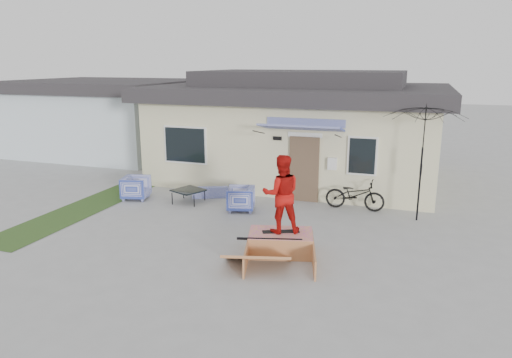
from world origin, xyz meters
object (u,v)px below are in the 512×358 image
(coffee_table, at_px, (189,196))
(armchair_right, at_px, (241,197))
(skater, at_px, (281,192))
(patio_umbrella, at_px, (422,160))
(bicycle, at_px, (355,191))
(loveseat, at_px, (212,189))
(skate_ramp, at_px, (281,243))
(armchair_left, at_px, (136,186))
(skateboard, at_px, (281,231))

(coffee_table, bearing_deg, armchair_right, -7.36)
(skater, bearing_deg, patio_umbrella, -154.11)
(bicycle, bearing_deg, loveseat, 92.46)
(bicycle, bearing_deg, armchair_right, 111.98)
(coffee_table, distance_m, skate_ramp, 4.94)
(patio_umbrella, height_order, skater, skater)
(bicycle, relative_size, patio_umbrella, 0.74)
(coffee_table, bearing_deg, armchair_left, -174.03)
(armchair_right, bearing_deg, loveseat, -143.06)
(armchair_left, xyz_separation_m, skateboard, (5.73, -2.75, 0.10))
(patio_umbrella, bearing_deg, armchair_left, -175.16)
(bicycle, distance_m, skater, 4.20)
(armchair_left, bearing_deg, bicycle, -94.61)
(skateboard, bearing_deg, armchair_right, 103.12)
(armchair_right, height_order, coffee_table, armchair_right)
(bicycle, height_order, skater, skater)
(bicycle, distance_m, skateboard, 4.11)
(coffee_table, bearing_deg, bicycle, 10.90)
(skate_ramp, xyz_separation_m, skateboard, (-0.01, 0.05, 0.27))
(skater, bearing_deg, skateboard, -113.31)
(loveseat, height_order, skate_ramp, loveseat)
(skater, bearing_deg, armchair_right, -76.15)
(loveseat, xyz_separation_m, armchair_left, (-2.25, -1.08, 0.16))
(armchair_right, height_order, skateboard, armchair_right)
(loveseat, relative_size, armchair_right, 1.62)
(armchair_right, xyz_separation_m, skater, (2.05, -2.70, 1.06))
(coffee_table, height_order, patio_umbrella, patio_umbrella)
(patio_umbrella, relative_size, skateboard, 2.76)
(loveseat, distance_m, coffee_table, 0.99)
(skater, bearing_deg, loveseat, -71.00)
(armchair_right, bearing_deg, skateboard, 22.22)
(coffee_table, distance_m, skateboard, 4.91)
(patio_umbrella, bearing_deg, bicycle, 166.57)
(loveseat, xyz_separation_m, skate_ramp, (3.50, -3.88, -0.01))
(armchair_right, relative_size, skate_ramp, 0.41)
(coffee_table, bearing_deg, skater, -36.89)
(skater, bearing_deg, armchair_left, -48.97)
(loveseat, xyz_separation_m, coffee_table, (-0.43, -0.89, -0.05))
(coffee_table, height_order, skateboard, skateboard)
(loveseat, height_order, bicycle, bicycle)
(loveseat, bearing_deg, armchair_left, 1.21)
(patio_umbrella, bearing_deg, coffee_table, -175.46)
(bicycle, height_order, skateboard, bicycle)
(skate_ramp, bearing_deg, patio_umbrella, 34.66)
(coffee_table, bearing_deg, skate_ramp, -37.24)
(bicycle, xyz_separation_m, skate_ramp, (-1.18, -3.98, -0.32))
(bicycle, bearing_deg, armchair_left, 100.87)
(loveseat, xyz_separation_m, armchair_right, (1.44, -1.13, 0.15))
(armchair_right, xyz_separation_m, bicycle, (3.24, 1.23, 0.16))
(loveseat, distance_m, armchair_right, 1.83)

